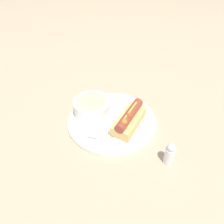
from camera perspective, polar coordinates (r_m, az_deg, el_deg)
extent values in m
plane|color=tan|center=(0.72, 0.00, -2.73)|extent=(4.00, 4.00, 0.00)
cylinder|color=white|center=(0.72, 0.00, -2.34)|extent=(0.29, 0.29, 0.01)
cube|color=#DBAD60|center=(0.68, 4.36, -2.51)|extent=(0.14, 0.07, 0.03)
cylinder|color=brown|center=(0.66, 4.47, -0.92)|extent=(0.14, 0.04, 0.03)
sphere|color=#518C2D|center=(0.62, 2.90, -2.70)|extent=(0.01, 0.01, 0.01)
sphere|color=#C63F1E|center=(0.64, 4.44, -0.85)|extent=(0.01, 0.01, 0.01)
sphere|color=orange|center=(0.62, 3.18, -2.53)|extent=(0.02, 0.02, 0.02)
sphere|color=#387A28|center=(0.62, 3.06, -2.87)|extent=(0.01, 0.01, 0.01)
cylinder|color=gold|center=(0.65, 4.53, -0.02)|extent=(0.10, 0.01, 0.01)
cylinder|color=white|center=(0.71, -5.18, 1.05)|extent=(0.12, 0.12, 0.06)
cylinder|color=#D1C184|center=(0.70, -5.29, 2.46)|extent=(0.10, 0.10, 0.01)
cube|color=#B7B7BC|center=(0.65, 2.27, -7.23)|extent=(0.04, 0.12, 0.00)
ellipsoid|color=#B7B7BC|center=(0.66, -4.92, -5.97)|extent=(0.04, 0.05, 0.01)
cylinder|color=silver|center=(0.62, 14.72, -10.96)|extent=(0.03, 0.03, 0.05)
sphere|color=silver|center=(0.59, 15.26, -9.00)|extent=(0.02, 0.02, 0.02)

